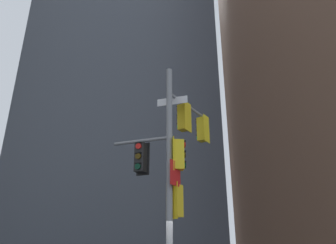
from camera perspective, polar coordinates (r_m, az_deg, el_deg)
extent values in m
cube|color=brown|center=(30.76, 26.32, 18.89)|extent=(12.59, 12.59, 41.24)
cube|color=#4C5460|center=(35.55, -9.15, 11.73)|extent=(15.89, 15.89, 42.21)
cylinder|color=gray|center=(10.26, 0.26, -9.65)|extent=(0.20, 0.20, 7.81)
cylinder|color=gray|center=(12.33, 3.74, 2.76)|extent=(2.24, 1.86, 0.11)
cylinder|color=gray|center=(11.00, -4.86, -3.43)|extent=(1.69, 1.40, 0.11)
cube|color=gold|center=(11.67, 3.62, 1.00)|extent=(0.39, 0.33, 1.14)
cube|color=gold|center=(11.76, 2.81, 0.81)|extent=(0.48, 0.48, 1.00)
cylinder|color=#360605|center=(11.99, 1.95, 2.16)|extent=(0.19, 0.17, 0.20)
cube|color=black|center=(12.04, 1.92, 2.68)|extent=(0.22, 0.19, 0.02)
cylinder|color=#3C2C06|center=(11.85, 1.97, 0.61)|extent=(0.19, 0.17, 0.20)
cube|color=black|center=(11.90, 1.94, 1.14)|extent=(0.22, 0.19, 0.02)
cylinder|color=#19C672|center=(11.73, 2.00, -0.98)|extent=(0.19, 0.17, 0.20)
cube|color=black|center=(11.77, 1.96, -0.43)|extent=(0.22, 0.19, 0.02)
cube|color=yellow|center=(12.95, 6.96, -1.20)|extent=(0.39, 0.33, 1.14)
cube|color=yellow|center=(13.03, 6.22, -1.36)|extent=(0.48, 0.48, 1.00)
cylinder|color=#360605|center=(13.24, 5.39, -0.10)|extent=(0.19, 0.17, 0.20)
cube|color=black|center=(13.28, 5.34, 0.38)|extent=(0.22, 0.19, 0.02)
cylinder|color=#3C2C06|center=(13.12, 5.44, -1.52)|extent=(0.19, 0.17, 0.20)
cube|color=black|center=(13.16, 5.40, -1.03)|extent=(0.22, 0.19, 0.02)
cylinder|color=#19C672|center=(13.00, 5.49, -2.97)|extent=(0.19, 0.17, 0.20)
cube|color=black|center=(13.04, 5.45, -2.47)|extent=(0.22, 0.19, 0.02)
cube|color=black|center=(10.99, -4.53, -6.69)|extent=(0.39, 0.32, 1.14)
cube|color=black|center=(10.83, -4.96, -6.45)|extent=(0.48, 0.48, 1.00)
cylinder|color=red|center=(10.75, -5.36, -4.38)|extent=(0.19, 0.17, 0.20)
cube|color=black|center=(10.78, -5.35, -3.77)|extent=(0.22, 0.19, 0.02)
cylinder|color=#3C2C06|center=(10.65, -5.42, -6.18)|extent=(0.19, 0.17, 0.20)
cube|color=black|center=(10.68, -5.41, -5.56)|extent=(0.22, 0.19, 0.02)
cylinder|color=#06311C|center=(10.57, -5.49, -8.02)|extent=(0.19, 0.17, 0.20)
cube|color=black|center=(10.59, -5.48, -7.38)|extent=(0.22, 0.19, 0.02)
cube|color=yellow|center=(10.44, 0.87, -5.93)|extent=(0.12, 0.48, 1.14)
cube|color=yellow|center=(10.47, 1.90, -5.97)|extent=(0.40, 0.40, 1.00)
cylinder|color=red|center=(10.60, 2.95, -4.17)|extent=(0.10, 0.21, 0.20)
cube|color=black|center=(10.64, 2.97, -3.56)|extent=(0.11, 0.23, 0.02)
cylinder|color=#3C2C06|center=(10.50, 2.99, -6.00)|extent=(0.10, 0.21, 0.20)
cube|color=black|center=(10.54, 3.01, -5.37)|extent=(0.11, 0.23, 0.02)
cylinder|color=#06311C|center=(10.41, 3.02, -7.85)|extent=(0.10, 0.21, 0.20)
cube|color=black|center=(10.44, 3.04, -7.21)|extent=(0.11, 0.23, 0.02)
cube|color=gold|center=(10.22, 0.71, -13.98)|extent=(0.25, 0.44, 1.14)
cube|color=gold|center=(10.35, 1.45, -14.08)|extent=(0.46, 0.46, 1.00)
cylinder|color=#360605|center=(10.55, 2.18, -12.29)|extent=(0.15, 0.20, 0.20)
cube|color=black|center=(10.58, 2.19, -11.65)|extent=(0.17, 0.23, 0.02)
cylinder|color=yellow|center=(10.50, 2.21, -14.17)|extent=(0.15, 0.20, 0.20)
cube|color=black|center=(10.52, 2.22, -13.53)|extent=(0.17, 0.23, 0.02)
cylinder|color=#06311C|center=(10.46, 2.24, -16.07)|extent=(0.15, 0.20, 0.20)
cube|color=black|center=(10.48, 2.25, -15.42)|extent=(0.17, 0.23, 0.02)
cube|color=white|center=(11.48, 0.76, 3.82)|extent=(0.94, 0.68, 0.28)
cube|color=#19479E|center=(11.48, 0.76, 3.82)|extent=(0.90, 0.66, 0.24)
cube|color=red|center=(10.17, 1.33, -9.23)|extent=(0.50, 0.43, 0.80)
cube|color=white|center=(10.17, 1.33, -9.23)|extent=(0.46, 0.40, 0.76)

